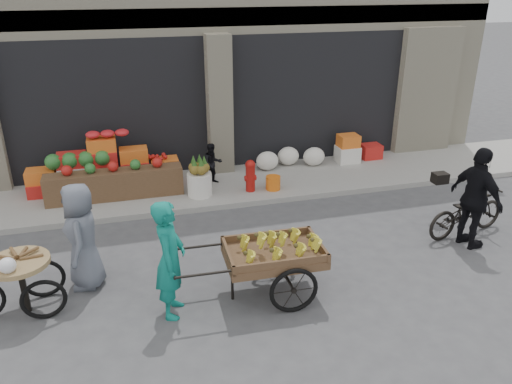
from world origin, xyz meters
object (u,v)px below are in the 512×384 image
object	(u,v)px
orange_bucket	(273,183)
cyclist	(476,199)
fire_hydrant	(250,174)
banana_cart	(270,251)
seated_person	(213,164)
vendor_woman	(170,259)
tricycle_cart	(21,277)
pineapple_bin	(200,184)
bicycle	(467,212)
vendor_grey	(82,236)

from	to	relation	value
orange_bucket	cyclist	distance (m)	4.15
fire_hydrant	banana_cart	size ratio (longest dim) A/B	0.29
seated_person	vendor_woman	xyz separation A→B (m)	(-1.41, -4.34, 0.29)
orange_bucket	tricycle_cart	xyz separation A→B (m)	(-4.64, -3.06, 0.30)
banana_cart	pineapple_bin	bearing A→B (deg)	98.74
bicycle	banana_cart	bearing A→B (deg)	92.69
pineapple_bin	tricycle_cart	bearing A→B (deg)	-133.88
vendor_grey	cyclist	world-z (taller)	cyclist
pineapple_bin	bicycle	distance (m)	5.28
tricycle_cart	vendor_grey	distance (m)	1.00
tricycle_cart	bicycle	size ratio (longest dim) A/B	0.84
cyclist	banana_cart	bearing A→B (deg)	87.53
tricycle_cart	cyclist	distance (m)	7.33
orange_bucket	bicycle	bearing A→B (deg)	-43.12
vendor_woman	fire_hydrant	bearing A→B (deg)	-14.46
fire_hydrant	vendor_woman	xyz separation A→B (m)	(-2.11, -3.69, 0.37)
orange_bucket	seated_person	world-z (taller)	seated_person
seated_person	tricycle_cart	distance (m)	5.09
seated_person	vendor_grey	xyz separation A→B (m)	(-2.60, -3.27, 0.26)
banana_cart	fire_hydrant	bearing A→B (deg)	81.62
tricycle_cart	vendor_woman	bearing A→B (deg)	-22.12
tricycle_cart	bicycle	distance (m)	7.53
orange_bucket	seated_person	bearing A→B (deg)	149.74
bicycle	cyclist	xyz separation A→B (m)	(-0.20, -0.40, 0.46)
tricycle_cart	bicycle	world-z (taller)	tricycle_cart
fire_hydrant	orange_bucket	size ratio (longest dim) A/B	2.22
pineapple_bin	seated_person	world-z (taller)	seated_person
cyclist	orange_bucket	bearing A→B (deg)	31.25
vendor_woman	cyclist	bearing A→B (deg)	-68.88
bicycle	cyclist	size ratio (longest dim) A/B	0.94
orange_bucket	vendor_grey	world-z (taller)	vendor_grey
seated_person	bicycle	distance (m)	5.31
fire_hydrant	cyclist	bearing A→B (deg)	-44.70
vendor_woman	bicycle	world-z (taller)	vendor_woman
bicycle	vendor_woman	bearing A→B (deg)	90.09
banana_cart	bicycle	size ratio (longest dim) A/B	1.43
pineapple_bin	seated_person	size ratio (longest dim) A/B	0.56
pineapple_bin	bicycle	bearing A→B (deg)	-31.98
vendor_woman	tricycle_cart	bearing A→B (deg)	89.27
pineapple_bin	orange_bucket	xyz separation A→B (m)	(1.60, -0.10, -0.10)
seated_person	cyclist	distance (m)	5.44
pineapple_bin	banana_cart	world-z (taller)	banana_cart
fire_hydrant	orange_bucket	bearing A→B (deg)	-5.71
pineapple_bin	cyclist	size ratio (longest dim) A/B	0.29
seated_person	vendor_woman	world-z (taller)	vendor_woman
pineapple_bin	cyclist	xyz separation A→B (m)	(4.28, -3.20, 0.54)
vendor_woman	vendor_grey	distance (m)	1.60
banana_cart	vendor_grey	bearing A→B (deg)	161.03
pineapple_bin	orange_bucket	bearing A→B (deg)	-3.58
bicycle	tricycle_cart	bearing A→B (deg)	83.10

